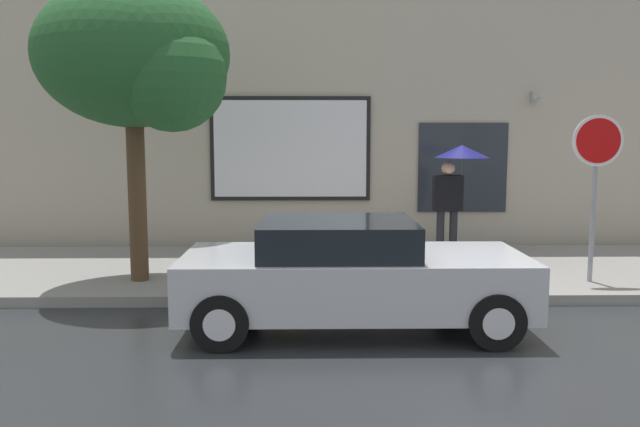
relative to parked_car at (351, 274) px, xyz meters
name	(u,v)px	position (x,y,z in m)	size (l,w,h in m)	color
ground_plane	(439,328)	(1.09, -0.03, -0.67)	(60.00, 60.00, 0.00)	#282B2D
sidewalk	(404,271)	(1.09, 2.97, -0.59)	(20.00, 4.00, 0.15)	gray
building_facade	(388,79)	(1.08, 5.46, 2.81)	(20.00, 0.67, 7.00)	#B2A893
parked_car	(351,274)	(0.00, 0.00, 0.00)	(4.13, 1.86, 1.33)	#B7BABF
fire_hydrant	(291,252)	(-0.79, 2.09, -0.11)	(0.30, 0.44, 0.83)	yellow
pedestrian_with_umbrella	(456,171)	(2.08, 3.56, 1.06)	(0.96, 0.95, 2.03)	black
street_tree	(140,60)	(-2.97, 1.94, 2.77)	(2.86, 2.43, 4.46)	#4C3823
stop_sign	(596,165)	(3.75, 1.79, 1.25)	(0.76, 0.10, 2.50)	gray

